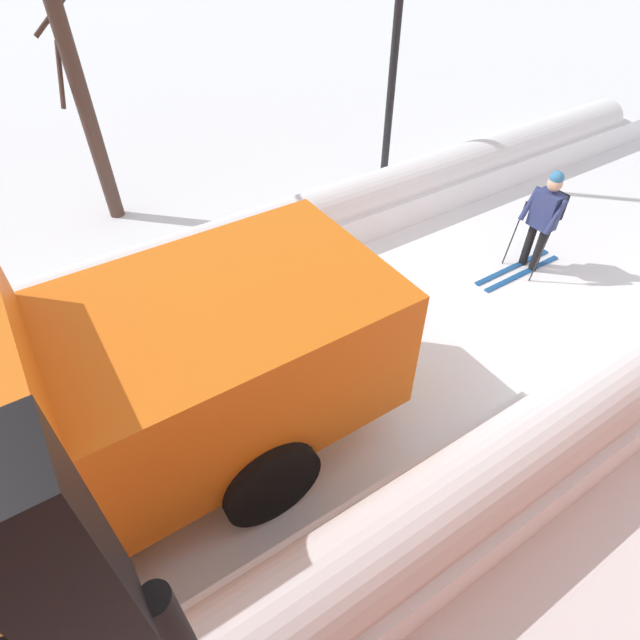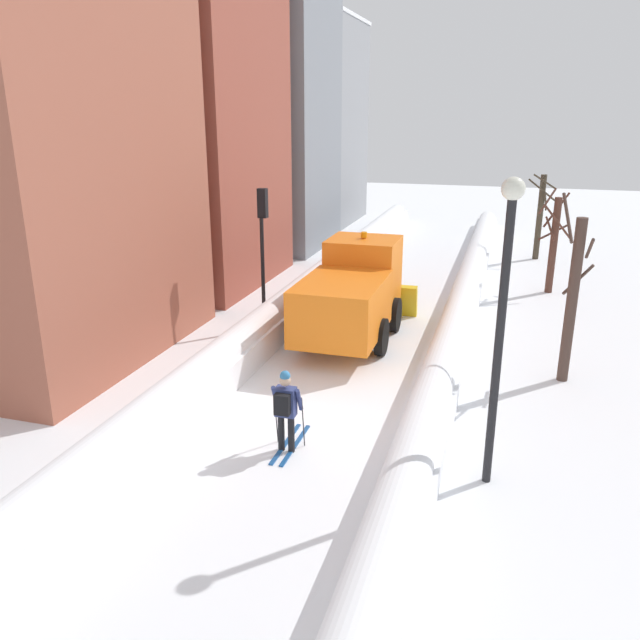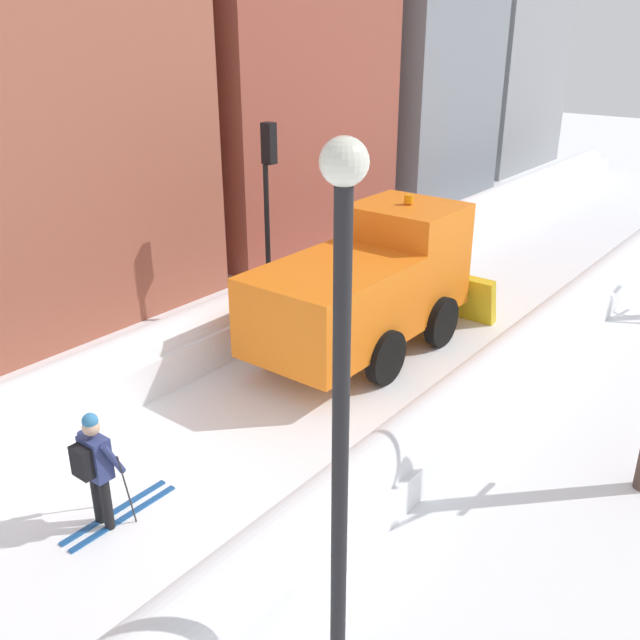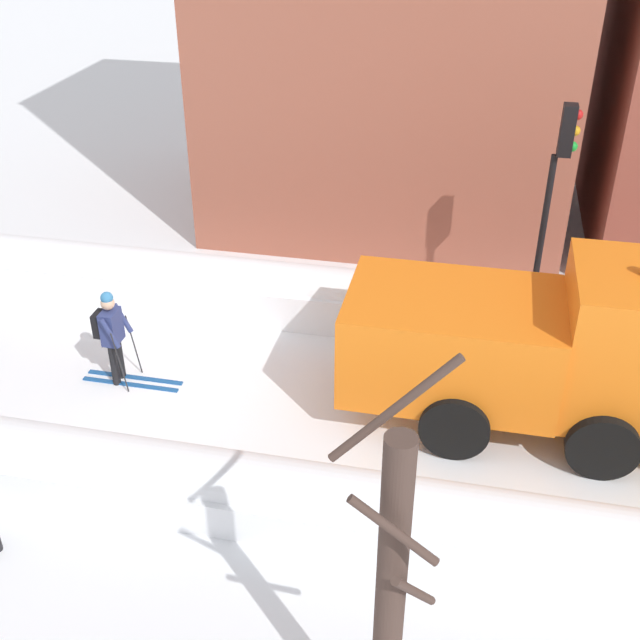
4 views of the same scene
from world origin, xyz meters
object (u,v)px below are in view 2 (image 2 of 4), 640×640
object	(u,v)px
plow_truck	(353,293)
bare_tree_mid	(553,242)
street_lamp	(503,302)
bare_tree_far	(540,216)
bare_tree_near	(572,299)
skier	(286,407)
traffic_light_pole	(263,232)

from	to	relation	value
plow_truck	bare_tree_mid	xyz separation A→B (m)	(6.06, 7.38, 0.51)
street_lamp	plow_truck	bearing A→B (deg)	122.02
bare_tree_mid	bare_tree_far	distance (m)	6.02
bare_tree_near	skier	bearing A→B (deg)	-135.77
plow_truck	street_lamp	bearing A→B (deg)	-57.98
traffic_light_pole	bare_tree_near	size ratio (longest dim) A/B	0.93
skier	street_lamp	bearing A→B (deg)	0.60
plow_truck	skier	size ratio (longest dim) A/B	3.31
bare_tree_mid	plow_truck	bearing A→B (deg)	-129.40
bare_tree_far	bare_tree_near	bearing A→B (deg)	-88.50
bare_tree_near	bare_tree_mid	xyz separation A→B (m)	(-0.04, 8.91, -0.26)
plow_truck	bare_tree_far	size ratio (longest dim) A/B	1.48
bare_tree_mid	bare_tree_near	bearing A→B (deg)	-89.75
traffic_light_pole	bare_tree_mid	size ratio (longest dim) A/B	1.14
bare_tree_mid	bare_tree_far	size ratio (longest dim) A/B	0.98
plow_truck	bare_tree_near	bearing A→B (deg)	-14.07
skier	bare_tree_mid	size ratio (longest dim) A/B	0.46
bare_tree_mid	bare_tree_far	world-z (taller)	bare_tree_far
skier	traffic_light_pole	size ratio (longest dim) A/B	0.40
plow_truck	traffic_light_pole	distance (m)	3.41
plow_truck	traffic_light_pole	xyz separation A→B (m)	(-2.97, 0.19, 1.68)
plow_truck	bare_tree_near	distance (m)	6.33
skier	street_lamp	distance (m)	4.83
street_lamp	skier	bearing A→B (deg)	-179.40
traffic_light_pole	bare_tree_far	world-z (taller)	traffic_light_pole
bare_tree_mid	skier	bearing A→B (deg)	-111.48
skier	street_lamp	world-z (taller)	street_lamp
street_lamp	bare_tree_far	xyz separation A→B (m)	(1.28, 20.47, -1.52)
traffic_light_pole	bare_tree_mid	world-z (taller)	traffic_light_pole
street_lamp	bare_tree_far	bearing A→B (deg)	86.41
traffic_light_pole	bare_tree_far	distance (m)	15.83
bare_tree_near	plow_truck	bearing A→B (deg)	165.93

